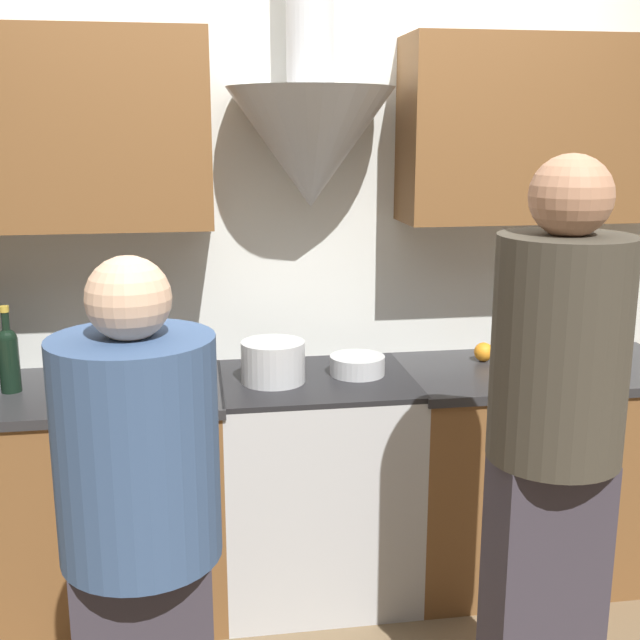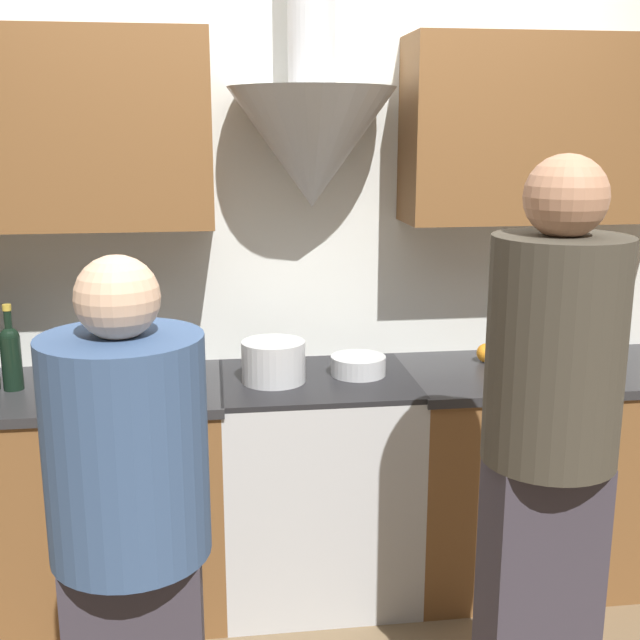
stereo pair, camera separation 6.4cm
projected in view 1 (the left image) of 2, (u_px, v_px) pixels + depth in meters
name	position (u px, v px, depth m)	size (l,w,h in m)	color
ground_plane	(330.00, 635.00, 2.93)	(12.00, 12.00, 0.00)	brown
wall_back	(294.00, 214.00, 3.16)	(8.40, 0.62, 2.60)	silver
counter_left	(38.00, 503.00, 2.99)	(1.39, 0.62, 0.88)	brown
counter_right	(537.00, 470.00, 3.29)	(1.13, 0.62, 0.88)	brown
stove_range	(316.00, 484.00, 3.15)	(0.73, 0.60, 0.88)	#B7BABC
wine_bottle_6	(9.00, 356.00, 2.86)	(0.07, 0.07, 0.32)	black
stock_pot	(273.00, 362.00, 2.99)	(0.24, 0.24, 0.15)	#B7BABC
mixing_bowl	(357.00, 365.00, 3.09)	(0.21, 0.21, 0.07)	#B7BABC
orange_fruit	(484.00, 352.00, 3.26)	(0.08, 0.08, 0.08)	orange
saucepan	(555.00, 357.00, 3.14)	(0.15, 0.15, 0.11)	#B7BABC
chefs_knife	(583.00, 356.00, 3.33)	(0.25, 0.07, 0.01)	silver
person_foreground_left	(143.00, 558.00, 1.84)	(0.36, 0.36, 1.55)	#38333D
person_foreground_right	(553.00, 443.00, 2.21)	(0.36, 0.36, 1.75)	#38333D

